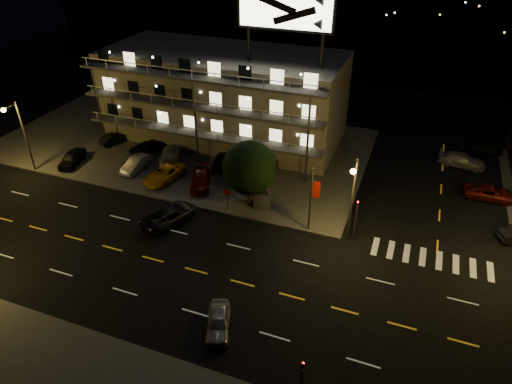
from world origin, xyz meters
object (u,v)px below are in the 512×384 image
(lot_car_7, at_px, (171,154))
(lot_car_4, at_px, (262,192))
(road_car_east, at_px, (218,322))
(tree, at_px, (249,169))
(lot_car_2, at_px, (165,174))
(road_car_west, at_px, (169,215))

(lot_car_7, bearing_deg, lot_car_4, 141.56)
(lot_car_4, distance_m, road_car_east, 16.54)
(tree, bearing_deg, lot_car_4, 63.32)
(lot_car_2, bearing_deg, road_car_west, -46.46)
(lot_car_4, bearing_deg, tree, -138.57)
(road_car_east, height_order, road_car_west, road_car_west)
(lot_car_4, bearing_deg, road_car_east, -102.16)
(lot_car_4, bearing_deg, road_car_west, -157.41)
(tree, distance_m, road_car_west, 8.49)
(tree, relative_size, road_car_west, 1.21)
(road_car_west, bearing_deg, road_car_east, 153.13)
(lot_car_4, distance_m, road_car_west, 9.28)
(tree, height_order, road_car_west, tree)
(lot_car_7, height_order, road_car_west, lot_car_7)
(road_car_east, bearing_deg, road_car_west, 113.35)
(tree, bearing_deg, lot_car_7, 155.36)
(lot_car_4, bearing_deg, lot_car_7, 140.43)
(tree, height_order, lot_car_2, tree)
(lot_car_2, bearing_deg, lot_car_4, 11.15)
(lot_car_7, bearing_deg, road_car_east, 106.16)
(road_car_east, xyz_separation_m, road_car_west, (-9.42, 9.80, 0.10))
(road_car_west, bearing_deg, lot_car_2, -37.41)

